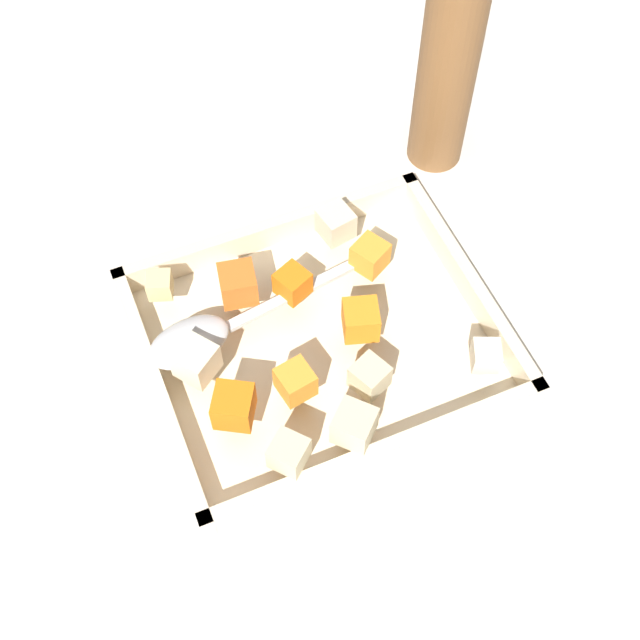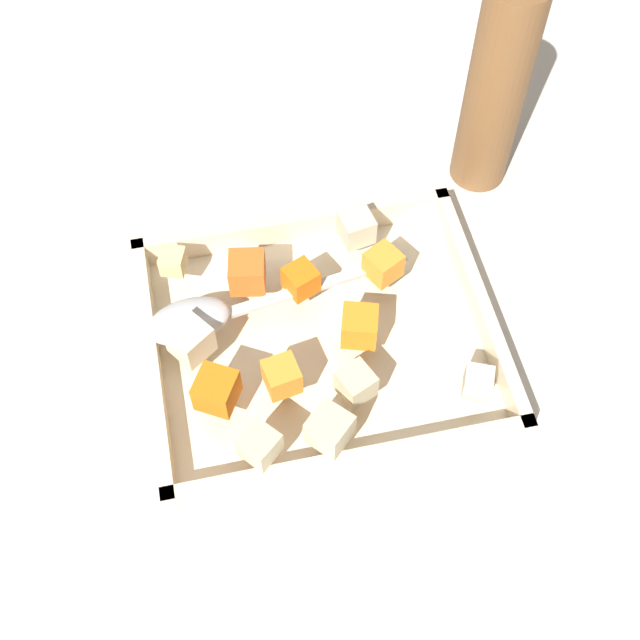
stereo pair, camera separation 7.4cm
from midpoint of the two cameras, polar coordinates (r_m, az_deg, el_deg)
The scene contains 17 objects.
ground_plane at distance 0.78m, azimuth 1.63°, elevation -2.58°, with size 4.00×4.00×0.00m, color beige.
baking_dish at distance 0.77m, azimuth 2.72°, elevation -1.87°, with size 0.32×0.27×0.04m.
carrot_chunk_rim_edge at distance 0.73m, azimuth 5.62°, elevation -0.66°, with size 0.03×0.03×0.03m, color orange.
carrot_chunk_mid_right at distance 0.75m, azimuth 1.44°, elevation 2.58°, with size 0.03×0.03×0.03m, color orange.
carrot_chunk_corner_ne at distance 0.70m, azimuth 0.34°, elevation -4.16°, with size 0.03×0.03×0.03m, color orange.
carrot_chunk_back_center at distance 0.76m, azimuth -2.28°, elevation 3.10°, with size 0.03×0.03×0.03m, color orange.
carrot_chunk_corner_sw at distance 0.77m, azimuth 7.10°, elevation 3.62°, with size 0.03×0.03×0.03m, color orange.
carrot_chunk_front_center at distance 0.69m, azimuth -4.15°, elevation -5.09°, with size 0.03×0.03×0.03m, color orange.
potato_chunk_heap_top at distance 0.72m, azimuth -6.10°, elevation -1.48°, with size 0.03×0.03×0.03m, color beige.
potato_chunk_far_right at distance 0.67m, azimuth -1.04°, elevation -8.88°, with size 0.03×0.03×0.03m, color beige.
potato_chunk_near_spoon at distance 0.70m, azimuth 5.49°, elevation -4.64°, with size 0.03×0.03×0.03m, color beige.
potato_chunk_center at distance 0.78m, azimuth -7.45°, elevation 3.82°, with size 0.02×0.02×0.02m, color #E0CC89.
potato_chunk_near_right at distance 0.68m, azimuth 4.04°, elevation -7.72°, with size 0.03×0.03×0.03m, color beige.
parsnip_chunk_corner_nw at distance 0.72m, azimuth 13.72°, elevation -4.44°, with size 0.02×0.02×0.02m, color silver.
parsnip_chunk_near_left at distance 0.79m, azimuth 5.19°, elevation 6.19°, with size 0.03×0.03×0.03m, color beige.
serving_spoon at distance 0.74m, azimuth -5.23°, elevation 0.00°, with size 0.25×0.07×0.02m.
pepper_mill at distance 0.86m, azimuth 14.56°, elevation 15.08°, with size 0.06×0.06×0.26m.
Camera 2 is at (-0.07, -0.38, 0.68)m, focal length 46.46 mm.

